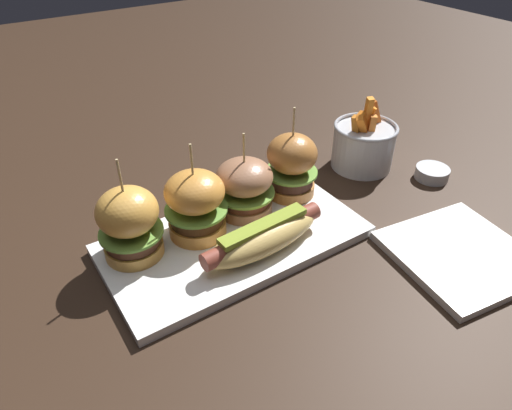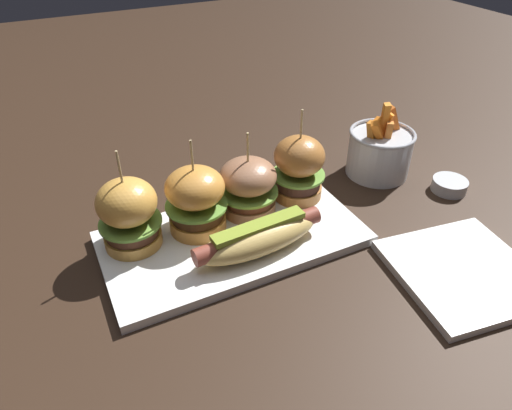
{
  "view_description": "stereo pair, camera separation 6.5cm",
  "coord_description": "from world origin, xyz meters",
  "px_view_note": "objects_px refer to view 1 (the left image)",
  "views": [
    {
      "loc": [
        -0.25,
        -0.44,
        0.43
      ],
      "look_at": [
        0.04,
        0.0,
        0.05
      ],
      "focal_mm": 32.23,
      "sensor_mm": 36.0,
      "label": 1
    },
    {
      "loc": [
        -0.2,
        -0.47,
        0.43
      ],
      "look_at": [
        0.04,
        0.0,
        0.05
      ],
      "focal_mm": 32.23,
      "sensor_mm": 36.0,
      "label": 2
    }
  ],
  "objects_px": {
    "slider_far_right": "(292,165)",
    "slider_far_left": "(129,223)",
    "slider_center_left": "(196,204)",
    "hot_dog": "(263,236)",
    "platter_main": "(235,240)",
    "sauce_ramekin": "(432,173)",
    "side_plate": "(461,254)",
    "fries_bucket": "(363,145)",
    "slider_center_right": "(245,186)"
  },
  "relations": [
    {
      "from": "slider_center_right",
      "to": "sauce_ramekin",
      "type": "height_order",
      "value": "slider_center_right"
    },
    {
      "from": "slider_far_right",
      "to": "sauce_ramekin",
      "type": "distance_m",
      "value": 0.27
    },
    {
      "from": "side_plate",
      "to": "slider_center_right",
      "type": "bearing_deg",
      "value": 129.37
    },
    {
      "from": "slider_far_left",
      "to": "fries_bucket",
      "type": "bearing_deg",
      "value": 2.33
    },
    {
      "from": "slider_center_right",
      "to": "fries_bucket",
      "type": "bearing_deg",
      "value": 3.7
    },
    {
      "from": "slider_center_left",
      "to": "fries_bucket",
      "type": "bearing_deg",
      "value": 4.12
    },
    {
      "from": "platter_main",
      "to": "slider_far_left",
      "type": "height_order",
      "value": "slider_far_left"
    },
    {
      "from": "slider_center_left",
      "to": "slider_far_right",
      "type": "relative_size",
      "value": 0.97
    },
    {
      "from": "slider_far_right",
      "to": "fries_bucket",
      "type": "bearing_deg",
      "value": 5.46
    },
    {
      "from": "hot_dog",
      "to": "fries_bucket",
      "type": "height_order",
      "value": "fries_bucket"
    },
    {
      "from": "slider_far_left",
      "to": "slider_center_left",
      "type": "xyz_separation_m",
      "value": [
        0.09,
        -0.01,
        -0.0
      ]
    },
    {
      "from": "fries_bucket",
      "to": "side_plate",
      "type": "relative_size",
      "value": 0.77
    },
    {
      "from": "fries_bucket",
      "to": "slider_far_left",
      "type": "bearing_deg",
      "value": -177.67
    },
    {
      "from": "slider_far_left",
      "to": "slider_center_right",
      "type": "distance_m",
      "value": 0.18
    },
    {
      "from": "hot_dog",
      "to": "side_plate",
      "type": "xyz_separation_m",
      "value": [
        0.23,
        -0.15,
        -0.03
      ]
    },
    {
      "from": "slider_far_right",
      "to": "slider_far_left",
      "type": "bearing_deg",
      "value": -179.74
    },
    {
      "from": "slider_far_right",
      "to": "side_plate",
      "type": "bearing_deg",
      "value": -65.16
    },
    {
      "from": "hot_dog",
      "to": "slider_far_left",
      "type": "relative_size",
      "value": 1.3
    },
    {
      "from": "fries_bucket",
      "to": "slider_far_right",
      "type": "bearing_deg",
      "value": -174.54
    },
    {
      "from": "platter_main",
      "to": "slider_far_right",
      "type": "bearing_deg",
      "value": 18.73
    },
    {
      "from": "slider_far_left",
      "to": "side_plate",
      "type": "xyz_separation_m",
      "value": [
        0.38,
        -0.24,
        -0.06
      ]
    },
    {
      "from": "slider_center_left",
      "to": "slider_far_right",
      "type": "distance_m",
      "value": 0.17
    },
    {
      "from": "hot_dog",
      "to": "slider_far_right",
      "type": "height_order",
      "value": "slider_far_right"
    },
    {
      "from": "slider_far_left",
      "to": "slider_center_left",
      "type": "distance_m",
      "value": 0.09
    },
    {
      "from": "slider_far_right",
      "to": "fries_bucket",
      "type": "relative_size",
      "value": 1.1
    },
    {
      "from": "slider_far_left",
      "to": "slider_far_right",
      "type": "xyz_separation_m",
      "value": [
        0.26,
        0.0,
        0.0
      ]
    },
    {
      "from": "slider_center_left",
      "to": "sauce_ramekin",
      "type": "relative_size",
      "value": 2.48
    },
    {
      "from": "slider_far_right",
      "to": "sauce_ramekin",
      "type": "relative_size",
      "value": 2.57
    },
    {
      "from": "slider_center_right",
      "to": "hot_dog",
      "type": "bearing_deg",
      "value": -107.07
    },
    {
      "from": "slider_far_right",
      "to": "sauce_ramekin",
      "type": "xyz_separation_m",
      "value": [
        0.25,
        -0.08,
        -0.06
      ]
    },
    {
      "from": "fries_bucket",
      "to": "side_plate",
      "type": "distance_m",
      "value": 0.27
    },
    {
      "from": "fries_bucket",
      "to": "platter_main",
      "type": "bearing_deg",
      "value": -168.63
    },
    {
      "from": "sauce_ramekin",
      "to": "side_plate",
      "type": "height_order",
      "value": "sauce_ramekin"
    },
    {
      "from": "slider_far_left",
      "to": "slider_far_right",
      "type": "relative_size",
      "value": 0.99
    },
    {
      "from": "slider_center_left",
      "to": "side_plate",
      "type": "distance_m",
      "value": 0.37
    },
    {
      "from": "side_plate",
      "to": "fries_bucket",
      "type": "bearing_deg",
      "value": 76.68
    },
    {
      "from": "slider_far_left",
      "to": "slider_center_right",
      "type": "height_order",
      "value": "slider_far_left"
    },
    {
      "from": "hot_dog",
      "to": "slider_center_left",
      "type": "height_order",
      "value": "slider_center_left"
    },
    {
      "from": "slider_center_left",
      "to": "slider_far_right",
      "type": "height_order",
      "value": "slider_far_right"
    },
    {
      "from": "slider_far_right",
      "to": "side_plate",
      "type": "xyz_separation_m",
      "value": [
        0.11,
        -0.24,
        -0.06
      ]
    },
    {
      "from": "side_plate",
      "to": "slider_center_left",
      "type": "bearing_deg",
      "value": 140.42
    },
    {
      "from": "slider_far_left",
      "to": "side_plate",
      "type": "relative_size",
      "value": 0.83
    },
    {
      "from": "slider_center_right",
      "to": "slider_far_left",
      "type": "bearing_deg",
      "value": -179.68
    },
    {
      "from": "slider_center_left",
      "to": "slider_far_right",
      "type": "bearing_deg",
      "value": 2.74
    },
    {
      "from": "platter_main",
      "to": "sauce_ramekin",
      "type": "height_order",
      "value": "sauce_ramekin"
    },
    {
      "from": "platter_main",
      "to": "slider_far_left",
      "type": "relative_size",
      "value": 2.52
    },
    {
      "from": "slider_far_left",
      "to": "hot_dog",
      "type": "bearing_deg",
      "value": -31.14
    },
    {
      "from": "slider_center_left",
      "to": "slider_center_right",
      "type": "distance_m",
      "value": 0.09
    },
    {
      "from": "slider_far_right",
      "to": "hot_dog",
      "type": "bearing_deg",
      "value": -141.45
    },
    {
      "from": "slider_far_left",
      "to": "sauce_ramekin",
      "type": "bearing_deg",
      "value": -9.15
    }
  ]
}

